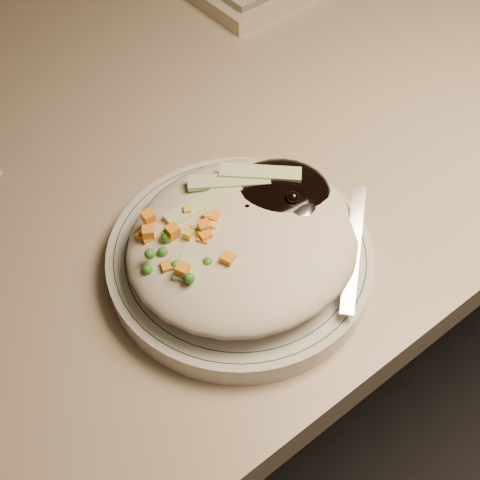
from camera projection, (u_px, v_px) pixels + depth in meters
desk at (185, 228)px, 0.86m from camera, size 1.40×0.70×0.74m
plate at (240, 259)px, 0.56m from camera, size 0.22×0.22×0.02m
plate_rim at (240, 252)px, 0.55m from camera, size 0.21×0.21×0.00m
meal at (245, 234)px, 0.54m from camera, size 0.21×0.19×0.05m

